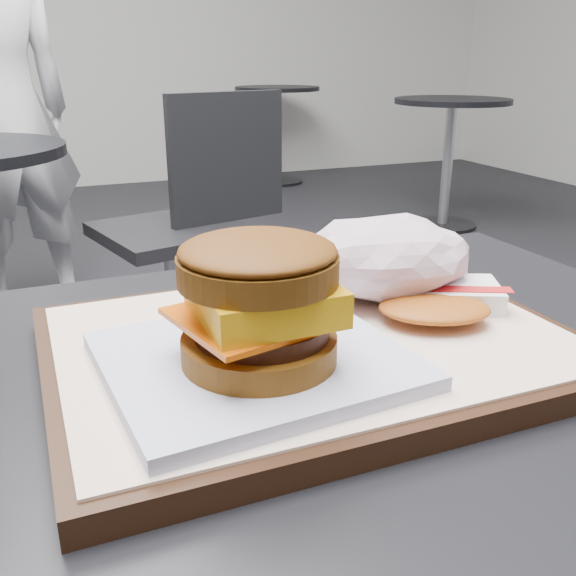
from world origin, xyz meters
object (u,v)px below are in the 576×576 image
at_px(breakfast_sandwich, 258,316).
at_px(crumpled_wrapper, 386,258).
at_px(serving_tray, 311,346).
at_px(patron, 1,111).
at_px(neighbor_chair, 192,215).
at_px(hash_brown, 439,300).

relative_size(breakfast_sandwich, crumpled_wrapper, 1.34).
xyz_separation_m(serving_tray, breakfast_sandwich, (-0.06, -0.04, 0.05)).
distance_m(breakfast_sandwich, patron, 2.33).
bearing_deg(patron, serving_tray, 73.63).
bearing_deg(breakfast_sandwich, crumpled_wrapper, 31.90).
height_order(serving_tray, crumpled_wrapper, crumpled_wrapper).
bearing_deg(serving_tray, neighbor_chair, 79.07).
bearing_deg(breakfast_sandwich, patron, 93.99).
height_order(crumpled_wrapper, neighbor_chair, neighbor_chair).
distance_m(hash_brown, neighbor_chair, 1.59).
bearing_deg(crumpled_wrapper, neighbor_chair, 82.16).
distance_m(crumpled_wrapper, neighbor_chair, 1.54).
distance_m(breakfast_sandwich, crumpled_wrapper, 0.18).
height_order(crumpled_wrapper, patron, patron).
relative_size(hash_brown, crumpled_wrapper, 0.89).
relative_size(serving_tray, crumpled_wrapper, 2.52).
bearing_deg(patron, breakfast_sandwich, 72.14).
relative_size(hash_brown, patron, 0.08).
distance_m(serving_tray, neighbor_chair, 1.60).
bearing_deg(serving_tray, hash_brown, -0.47).
xyz_separation_m(serving_tray, crumpled_wrapper, (0.09, 0.05, 0.04)).
relative_size(serving_tray, neighbor_chair, 0.43).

